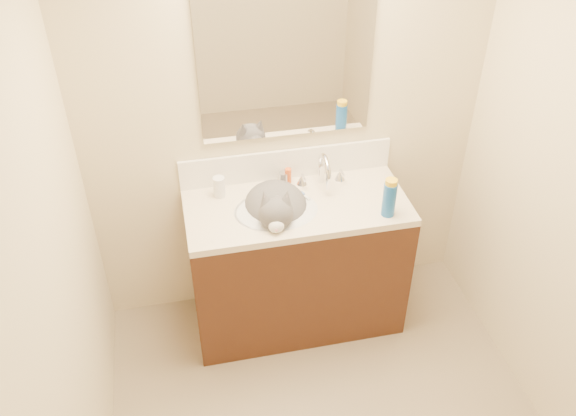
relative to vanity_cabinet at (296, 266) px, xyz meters
name	(u,v)px	position (x,y,z in m)	size (l,w,h in m)	color
room_shell	(361,223)	(0.00, -0.97, 1.08)	(2.24, 2.54, 2.52)	beige
vanity_cabinet	(296,266)	(0.00, 0.00, 0.00)	(1.20, 0.55, 0.82)	#3C1E11
counter_slab	(297,207)	(0.00, 0.00, 0.43)	(1.20, 0.55, 0.04)	beige
basin	(276,221)	(-0.12, -0.03, 0.38)	(0.45, 0.36, 0.14)	silver
faucet	(323,173)	(0.18, 0.14, 0.54)	(0.28, 0.20, 0.21)	silver
cat	(276,209)	(-0.11, 0.00, 0.44)	(0.41, 0.50, 0.35)	#4E4B4E
backsplash	(287,164)	(0.00, 0.26, 0.54)	(1.20, 0.02, 0.18)	white
mirror	(286,65)	(0.00, 0.26, 1.13)	(0.90, 0.02, 0.80)	white
pill_bottle	(219,187)	(-0.39, 0.16, 0.51)	(0.06, 0.06, 0.12)	silver
pill_label	(219,189)	(-0.39, 0.16, 0.49)	(0.06, 0.06, 0.04)	#CF4B22
silver_jar	(284,177)	(-0.03, 0.22, 0.48)	(0.06, 0.06, 0.06)	#B7B7BC
amber_bottle	(288,176)	(0.00, 0.21, 0.49)	(0.04, 0.04, 0.09)	#DD541A
toothbrush	(302,194)	(0.05, 0.08, 0.45)	(0.01, 0.13, 0.01)	silver
toothbrush_head	(302,194)	(0.05, 0.08, 0.46)	(0.02, 0.03, 0.02)	#5A7DC0
spray_can	(389,199)	(0.44, -0.19, 0.55)	(0.07, 0.07, 0.19)	#1855AA
spray_cap	(391,183)	(0.44, -0.19, 0.65)	(0.06, 0.06, 0.04)	yellow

